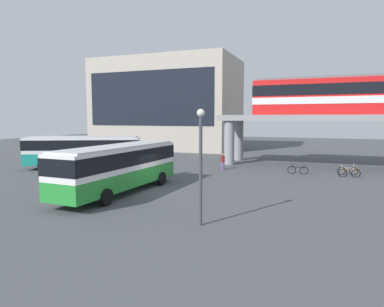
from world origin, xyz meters
name	(u,v)px	position (x,y,z in m)	size (l,w,h in m)	color
ground_plane	(202,170)	(0.00, 10.00, 0.00)	(120.00, 120.00, 0.00)	#47494F
station_building	(168,105)	(-13.65, 31.30, 7.24)	(22.65, 13.38, 14.48)	#B2A899
elevated_platform	(354,123)	(13.68, 16.96, 4.52)	(26.96, 5.87, 5.34)	gray
train	(354,95)	(13.58, 16.96, 7.30)	(19.83, 2.96, 3.84)	red
bus_main	(119,164)	(-1.72, -1.62, 1.99)	(3.10, 11.14, 3.22)	#268C33
bus_secondary	(83,149)	(-11.29, 6.61, 1.99)	(11.03, 7.16, 3.22)	teal
bicycle_silver	(347,171)	(12.97, 11.96, 0.36)	(1.73, 0.57, 1.04)	black
bicycle_black	(298,170)	(8.83, 10.88, 0.36)	(1.79, 0.09, 1.04)	black
bicycle_brown	(349,173)	(13.05, 10.75, 0.36)	(1.78, 0.30, 1.04)	black
pedestrian_by_bike_rack	(170,166)	(-1.76, 6.43, 0.79)	(0.47, 0.46, 1.68)	navy
pedestrian_near_building	(223,162)	(1.79, 11.03, 0.74)	(0.45, 0.48, 1.58)	#724C8C
lamp_post	(201,156)	(5.66, -6.17, 3.27)	(0.36, 0.36, 5.44)	#3F3F44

